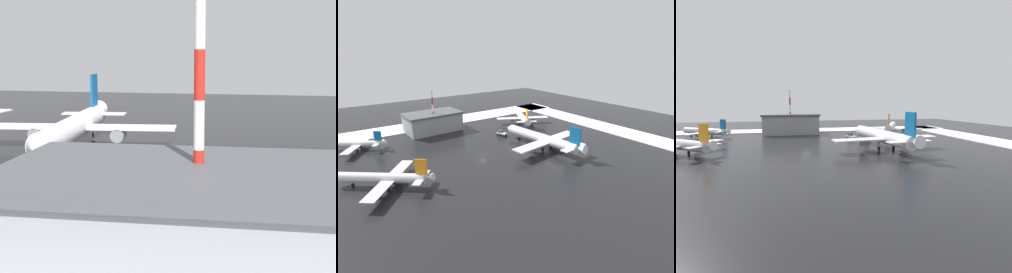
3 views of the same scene
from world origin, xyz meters
The scene contains 15 objects.
ground_plane centered at (0.00, 0.00, 0.00)m, with size 240.00×240.00×0.00m, color black.
snow_bank_far centered at (0.00, -50.00, 0.13)m, with size 152.00×16.00×0.26m, color white.
snow_bank_left centered at (-67.00, 0.00, 0.13)m, with size 14.00×116.00×0.26m, color white.
airplane_foreground_jet centered at (-22.32, 7.95, 3.84)m, with size 32.59×39.16×11.63m.
airplane_distant_tail centered at (34.54, 4.63, 2.90)m, with size 24.71×22.15×8.76m.
airplane_parked_starboard centered at (37.58, -32.29, 2.46)m, with size 22.14×19.01×7.45m.
airplane_far_rear centered at (-39.03, -25.59, 3.16)m, with size 25.42×29.85×9.55m.
pushback_tug centered at (-17.94, -13.71, 1.28)m, with size 3.45×5.04×2.50m.
ground_crew_near_tug centered at (-26.92, -17.15, 0.97)m, with size 0.36×0.36×1.71m.
ground_crew_beside_wing centered at (-18.61, -18.66, 0.97)m, with size 0.36×0.36×1.71m.
antenna_mast centered at (4.03, -36.62, 9.67)m, with size 0.70×0.70×19.33m.
cargo_hangar centered at (4.03, -38.18, 4.44)m, with size 25.58×15.99×8.80m.
traffic_cone_near_nose centered at (-16.05, 11.38, 0.28)m, with size 0.36×0.36×0.55m, color orange.
traffic_cone_mid_line centered at (-16.84, 9.32, 0.28)m, with size 0.36×0.36×0.55m, color orange.
traffic_cone_wingtip_side centered at (-18.69, 9.86, 0.28)m, with size 0.36×0.36×0.55m, color orange.
Camera 3 is at (6.07, 81.59, 14.00)m, focal length 28.00 mm.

